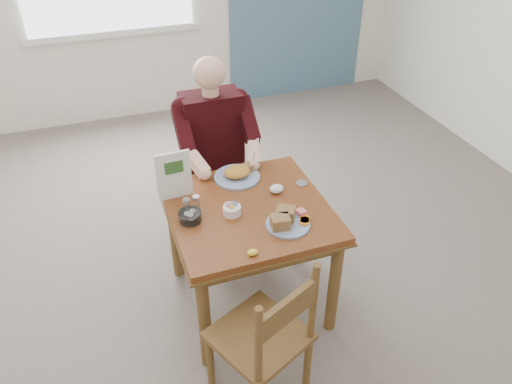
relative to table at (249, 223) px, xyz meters
name	(u,v)px	position (x,y,z in m)	size (l,w,h in m)	color
floor	(250,298)	(0.00, 0.00, -0.64)	(6.00, 6.00, 0.00)	#655952
lemon_wedge	(253,252)	(-0.11, -0.39, 0.13)	(0.06, 0.04, 0.03)	yellow
napkin	(277,189)	(0.21, 0.09, 0.14)	(0.08, 0.07, 0.05)	white
metal_dish	(302,183)	(0.39, 0.12, 0.12)	(0.07, 0.07, 0.01)	silver
table	(249,223)	(0.00, 0.00, 0.00)	(0.92, 0.92, 0.75)	brown
chair_far	(214,176)	(0.00, 0.80, -0.16)	(0.42, 0.42, 0.95)	brown
chair_near	(266,340)	(-0.16, -0.71, -0.16)	(0.56, 0.56, 0.95)	brown
diner	(215,141)	(0.00, 0.71, 0.17)	(0.53, 0.56, 1.39)	tan
near_plate	(286,220)	(0.14, -0.22, 0.14)	(0.31, 0.31, 0.08)	white
far_plate	(238,174)	(0.04, 0.32, 0.14)	(0.34, 0.34, 0.08)	white
caddy	(232,210)	(-0.11, -0.03, 0.14)	(0.11, 0.11, 0.08)	white
shakers	(191,204)	(-0.32, 0.08, 0.16)	(0.10, 0.06, 0.09)	white
creamer	(190,216)	(-0.35, -0.01, 0.14)	(0.13, 0.13, 0.06)	white
menu	(174,175)	(-0.37, 0.24, 0.26)	(0.21, 0.03, 0.30)	white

